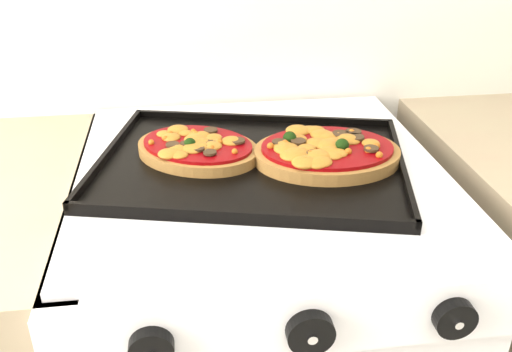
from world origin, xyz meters
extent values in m
cube|color=white|center=(-0.05, 1.39, 0.85)|extent=(0.60, 0.02, 0.09)
cylinder|color=black|center=(-0.22, 1.37, 0.85)|extent=(0.05, 0.02, 0.05)
cylinder|color=black|center=(-0.04, 1.37, 0.85)|extent=(0.06, 0.02, 0.06)
cylinder|color=black|center=(0.14, 1.37, 0.85)|extent=(0.05, 0.02, 0.05)
cube|color=black|center=(-0.06, 1.70, 0.92)|extent=(0.55, 0.46, 0.02)
camera|label=1|loc=(-0.17, 0.88, 1.33)|focal=40.00mm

